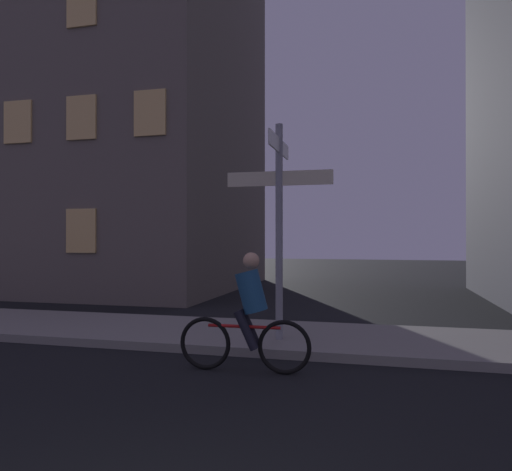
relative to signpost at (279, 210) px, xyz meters
The scene contains 4 objects.
sidewalk_kerb 2.30m from the signpost, 51.46° to the left, with size 40.00×2.57×0.14m, color gray.
signpost is the anchor object (origin of this frame).
cyclist 2.17m from the signpost, 94.28° to the right, with size 1.82×0.33×1.61m.
building_left_block 13.58m from the signpost, 135.36° to the left, with size 10.20×8.84×18.41m.
Camera 1 is at (1.20, -1.82, 1.80)m, focal length 34.21 mm.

